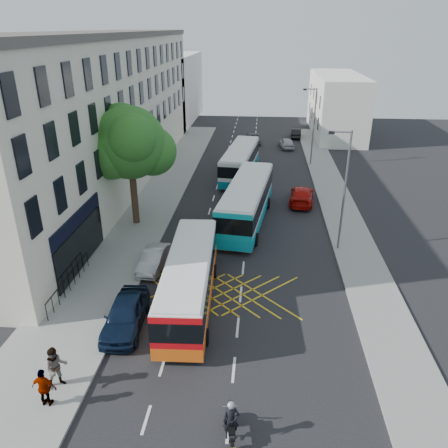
% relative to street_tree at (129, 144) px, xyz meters
% --- Properties ---
extents(ground, '(120.00, 120.00, 0.00)m').
position_rel_street_tree_xyz_m(ground, '(8.51, -14.97, -6.29)').
color(ground, black).
rests_on(ground, ground).
extents(pavement_left, '(5.00, 70.00, 0.15)m').
position_rel_street_tree_xyz_m(pavement_left, '(0.01, 0.03, -6.22)').
color(pavement_left, gray).
rests_on(pavement_left, ground).
extents(pavement_right, '(3.00, 70.00, 0.15)m').
position_rel_street_tree_xyz_m(pavement_right, '(16.01, 0.03, -6.22)').
color(pavement_right, gray).
rests_on(pavement_right, ground).
extents(terrace_main, '(8.30, 45.00, 13.50)m').
position_rel_street_tree_xyz_m(terrace_main, '(-5.49, 9.52, 0.46)').
color(terrace_main, beige).
rests_on(terrace_main, ground).
extents(terrace_far, '(8.00, 20.00, 10.00)m').
position_rel_street_tree_xyz_m(terrace_far, '(-5.49, 40.03, -1.29)').
color(terrace_far, silver).
rests_on(terrace_far, ground).
extents(building_right, '(6.00, 18.00, 8.00)m').
position_rel_street_tree_xyz_m(building_right, '(19.51, 33.03, -2.29)').
color(building_right, silver).
rests_on(building_right, ground).
extents(street_tree, '(6.30, 5.70, 8.80)m').
position_rel_street_tree_xyz_m(street_tree, '(0.00, 0.00, 0.00)').
color(street_tree, '#382619').
rests_on(street_tree, pavement_left).
extents(lamp_near, '(1.45, 0.15, 8.00)m').
position_rel_street_tree_xyz_m(lamp_near, '(14.71, -2.97, -1.68)').
color(lamp_near, slate).
rests_on(lamp_near, pavement_right).
extents(lamp_far, '(1.45, 0.15, 8.00)m').
position_rel_street_tree_xyz_m(lamp_far, '(14.71, 17.03, -1.68)').
color(lamp_far, slate).
rests_on(lamp_far, pavement_right).
extents(railings, '(0.08, 5.60, 1.14)m').
position_rel_street_tree_xyz_m(railings, '(-1.19, -9.67, -5.57)').
color(railings, black).
rests_on(railings, pavement_left).
extents(bus_near, '(2.86, 10.22, 2.84)m').
position_rel_street_tree_xyz_m(bus_near, '(5.77, -10.06, -4.79)').
color(bus_near, silver).
rests_on(bus_near, ground).
extents(bus_mid, '(4.04, 11.64, 3.21)m').
position_rel_street_tree_xyz_m(bus_mid, '(8.41, 1.14, -4.60)').
color(bus_mid, silver).
rests_on(bus_mid, ground).
extents(bus_far, '(3.57, 10.69, 2.95)m').
position_rel_street_tree_xyz_m(bus_far, '(7.31, 12.52, -4.74)').
color(bus_far, silver).
rests_on(bus_far, ground).
extents(motorbike, '(0.71, 2.07, 1.85)m').
position_rel_street_tree_xyz_m(motorbike, '(8.64, -18.53, -5.42)').
color(motorbike, black).
rests_on(motorbike, ground).
extents(parked_car_blue, '(2.05, 4.63, 1.55)m').
position_rel_street_tree_xyz_m(parked_car_blue, '(2.91, -12.42, -5.52)').
color(parked_car_blue, black).
rests_on(parked_car_blue, ground).
extents(parked_car_silver, '(1.52, 3.78, 1.22)m').
position_rel_street_tree_xyz_m(parked_car_silver, '(2.91, -6.44, -5.68)').
color(parked_car_silver, '#B2B5BA').
rests_on(parked_car_silver, ground).
extents(red_hatchback, '(2.54, 5.04, 1.40)m').
position_rel_street_tree_xyz_m(red_hatchback, '(12.98, 5.65, -5.59)').
color(red_hatchback, '#B50E07').
rests_on(red_hatchback, ground).
extents(distant_car_grey, '(2.23, 4.41, 1.19)m').
position_rel_street_tree_xyz_m(distant_car_grey, '(8.20, 26.13, -5.69)').
color(distant_car_grey, '#3C3D43').
rests_on(distant_car_grey, ground).
extents(distant_car_silver, '(2.00, 3.92, 1.28)m').
position_rel_street_tree_xyz_m(distant_car_silver, '(12.49, 24.28, -5.65)').
color(distant_car_silver, '#B2B4BA').
rests_on(distant_car_silver, ground).
extents(distant_car_dark, '(1.56, 3.84, 1.24)m').
position_rel_street_tree_xyz_m(distant_car_dark, '(14.01, 30.01, -5.67)').
color(distant_car_dark, black).
rests_on(distant_car_dark, ground).
extents(pedestrian_near, '(1.18, 1.12, 1.92)m').
position_rel_street_tree_xyz_m(pedestrian_near, '(1.29, -16.68, -5.18)').
color(pedestrian_near, gray).
rests_on(pedestrian_near, pavement_left).
extents(pedestrian_far, '(1.05, 0.49, 1.74)m').
position_rel_street_tree_xyz_m(pedestrian_far, '(1.26, -17.69, -5.27)').
color(pedestrian_far, gray).
rests_on(pedestrian_far, pavement_left).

